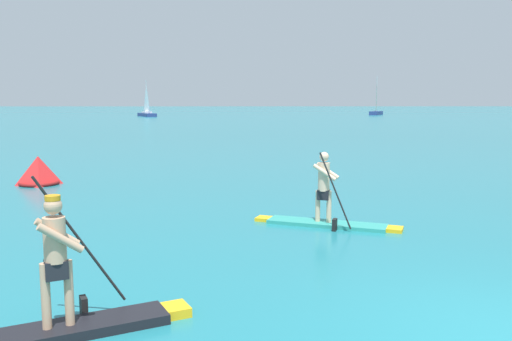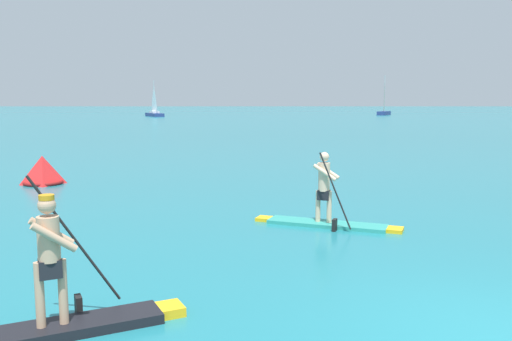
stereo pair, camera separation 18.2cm
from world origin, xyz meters
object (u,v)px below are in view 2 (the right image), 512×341
Objects in this scene: paddleboarder_mid_center at (325,209)px; sailboat_right_horizon at (382,110)px; sailboat_left_horizon at (153,112)px; race_marker_buoy at (41,172)px; paddleboarder_near_left at (54,306)px.

sailboat_right_horizon is (22.08, 87.55, 0.50)m from paddleboarder_mid_center.
sailboat_left_horizon is 0.91× the size of sailboat_right_horizon.
sailboat_left_horizon is (-10.10, 73.57, 0.33)m from race_marker_buoy.
paddleboarder_mid_center is (4.02, 5.64, 0.03)m from paddleboarder_near_left.
sailboat_right_horizon reaches higher than paddleboarder_mid_center.
paddleboarder_mid_center is 10.66m from race_marker_buoy.
race_marker_buoy is at bearing 166.70° from paddleboarder_mid_center.
sailboat_right_horizon is at bearing 69.26° from race_marker_buoy.
race_marker_buoy is 74.26m from sailboat_left_horizon.
paddleboarder_near_left is at bearing -15.71° from sailboat_left_horizon.
sailboat_left_horizon is 41.73m from sailboat_right_horizon.
race_marker_buoy is (-8.79, 6.03, 0.03)m from paddleboarder_mid_center.
sailboat_right_horizon is at bearing 75.38° from sailboat_left_horizon.
sailboat_left_horizon is at bearing 124.50° from paddleboarder_mid_center.
race_marker_buoy is at bearing 86.16° from paddleboarder_near_left.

